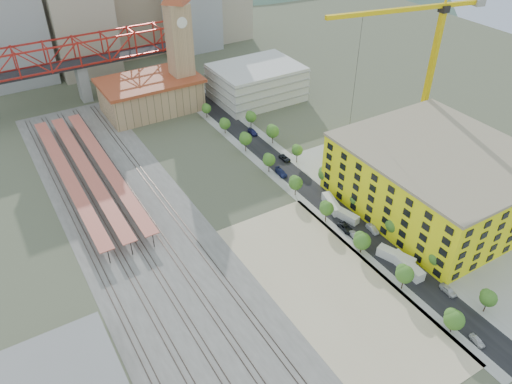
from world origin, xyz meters
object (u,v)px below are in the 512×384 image
clock_tower (179,34)px  tower_crane (426,51)px  site_trailer_d (332,204)px  construction_building (438,179)px  site_trailer_c (344,215)px  car_0 (477,341)px  site_trailer_b (396,257)px  site_trailer_a (407,266)px

clock_tower → tower_crane: 88.85m
tower_crane → site_trailer_d: (-44.00, -13.96, -33.48)m
construction_building → site_trailer_c: 28.53m
clock_tower → construction_building: (34.00, -99.99, -19.29)m
construction_building → car_0: construction_building is taller
clock_tower → construction_building: bearing=-71.2°
clock_tower → tower_crane: bearing=-54.1°
clock_tower → site_trailer_b: bearing=-85.9°
construction_building → car_0: 50.18m
site_trailer_d → car_0: size_ratio=2.47×
site_trailer_b → site_trailer_c: site_trailer_b is taller
site_trailer_c → car_0: (-3.00, -48.40, -0.57)m
site_trailer_a → site_trailer_b: size_ratio=1.03×
site_trailer_a → site_trailer_d: bearing=92.7°
clock_tower → site_trailer_a: bearing=-86.1°
construction_building → car_0: (-29.00, -40.00, -8.76)m
site_trailer_a → site_trailer_b: site_trailer_a is taller
tower_crane → car_0: bearing=-124.6°
clock_tower → site_trailer_c: bearing=-85.0°
construction_building → site_trailer_a: 31.58m
site_trailer_d → car_0: (-3.00, -54.25, -0.64)m
tower_crane → site_trailer_a: 70.76m
tower_crane → site_trailer_a: tower_crane is taller
site_trailer_c → car_0: size_ratio=2.33×
site_trailer_a → site_trailer_c: site_trailer_a is taller
site_trailer_b → site_trailer_d: (0.00, 26.39, -0.06)m
site_trailer_a → car_0: 24.17m
site_trailer_a → car_0: bearing=-94.4°
site_trailer_b → site_trailer_a: bearing=-109.9°
construction_building → site_trailer_b: 29.80m
site_trailer_b → site_trailer_c: size_ratio=1.11×
clock_tower → car_0: clock_tower is taller
site_trailer_b → site_trailer_d: site_trailer_b is taller
site_trailer_b → site_trailer_d: bearing=70.1°
construction_building → car_0: size_ratio=13.24×
tower_crane → site_trailer_a: size_ratio=5.57×
site_trailer_b → construction_building: bearing=5.1°
construction_building → site_trailer_a: size_ratio=5.00×
construction_building → tower_crane: size_ratio=0.90×
site_trailer_c → car_0: bearing=-107.4°
site_trailer_b → site_trailer_c: (0.00, 20.54, -0.13)m
tower_crane → car_0: 89.59m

